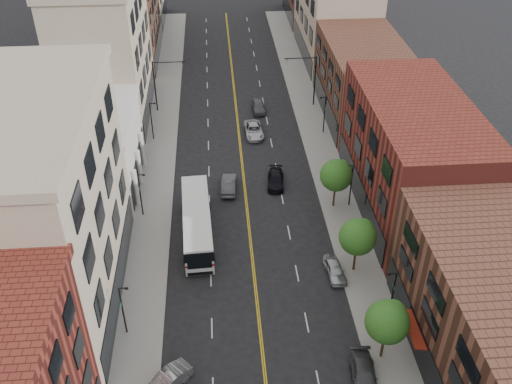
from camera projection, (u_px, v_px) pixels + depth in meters
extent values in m
cube|color=gray|center=(159.00, 159.00, 69.12)|extent=(4.00, 110.00, 0.15)
cube|color=gray|center=(322.00, 153.00, 70.39)|extent=(4.00, 110.00, 0.15)
cube|color=tan|center=(43.00, 214.00, 45.62)|extent=(10.00, 22.00, 18.00)
cube|color=silver|center=(90.00, 151.00, 63.16)|extent=(10.00, 14.00, 8.00)
cube|color=tan|center=(104.00, 51.00, 74.11)|extent=(10.00, 20.00, 18.00)
cube|color=brown|center=(123.00, 13.00, 91.25)|extent=(10.00, 20.00, 15.00)
cube|color=maroon|center=(412.00, 156.00, 58.46)|extent=(10.00, 22.00, 12.00)
cube|color=brown|center=(363.00, 80.00, 76.13)|extent=(10.00, 20.00, 10.00)
cube|color=tan|center=(335.00, 15.00, 92.07)|extent=(10.00, 22.00, 14.00)
cylinder|color=black|center=(383.00, 345.00, 44.35)|extent=(0.22, 0.22, 2.50)
sphere|color=#205919|center=(387.00, 322.00, 42.82)|extent=(3.40, 3.40, 3.40)
sphere|color=#205919|center=(393.00, 313.00, 42.88)|extent=(2.04, 2.04, 2.04)
cylinder|color=black|center=(355.00, 259.00, 52.49)|extent=(0.22, 0.22, 2.50)
sphere|color=#205919|center=(358.00, 237.00, 50.96)|extent=(3.40, 3.40, 3.40)
sphere|color=#205919|center=(363.00, 229.00, 51.02)|extent=(2.04, 2.04, 2.04)
cylinder|color=black|center=(334.00, 196.00, 60.63)|extent=(0.22, 0.22, 2.50)
sphere|color=#205919|center=(336.00, 175.00, 59.10)|extent=(3.40, 3.40, 3.40)
sphere|color=#205919|center=(341.00, 169.00, 59.16)|extent=(2.04, 2.04, 2.04)
cylinder|color=black|center=(123.00, 311.00, 45.59)|extent=(0.14, 0.14, 5.00)
cylinder|color=black|center=(123.00, 288.00, 44.17)|extent=(0.70, 0.10, 0.10)
cube|color=black|center=(126.00, 288.00, 44.22)|extent=(0.28, 0.14, 0.14)
cube|color=#19592D|center=(121.00, 303.00, 45.07)|extent=(0.04, 0.55, 0.35)
cylinder|color=black|center=(140.00, 195.00, 58.62)|extent=(0.14, 0.14, 5.00)
cylinder|color=black|center=(141.00, 175.00, 57.20)|extent=(0.70, 0.10, 0.10)
cube|color=black|center=(144.00, 175.00, 57.24)|extent=(0.28, 0.14, 0.14)
cube|color=#19592D|center=(139.00, 188.00, 58.10)|extent=(0.04, 0.55, 0.35)
cylinder|color=black|center=(152.00, 121.00, 71.64)|extent=(0.14, 0.14, 5.00)
cylinder|color=black|center=(152.00, 103.00, 70.22)|extent=(0.70, 0.10, 0.10)
cube|color=black|center=(154.00, 104.00, 70.27)|extent=(0.28, 0.14, 0.14)
cube|color=#19592D|center=(151.00, 115.00, 71.12)|extent=(0.04, 0.55, 0.35)
cylinder|color=black|center=(392.00, 295.00, 46.99)|extent=(0.14, 0.14, 5.00)
cylinder|color=black|center=(392.00, 273.00, 45.52)|extent=(0.70, 0.10, 0.10)
cube|color=black|center=(389.00, 274.00, 45.54)|extent=(0.28, 0.14, 0.14)
cube|color=#19592D|center=(394.00, 288.00, 46.47)|extent=(0.04, 0.55, 0.35)
cylinder|color=black|center=(351.00, 186.00, 60.01)|extent=(0.14, 0.14, 5.00)
cylinder|color=black|center=(350.00, 166.00, 58.55)|extent=(0.70, 0.10, 0.10)
cube|color=black|center=(348.00, 166.00, 58.56)|extent=(0.28, 0.14, 0.14)
cube|color=#19592D|center=(352.00, 179.00, 59.49)|extent=(0.04, 0.55, 0.35)
cylinder|color=black|center=(324.00, 115.00, 73.04)|extent=(0.14, 0.14, 5.00)
cylinder|color=black|center=(323.00, 97.00, 71.57)|extent=(0.70, 0.10, 0.10)
cube|color=black|center=(321.00, 98.00, 71.58)|extent=(0.28, 0.14, 0.14)
cube|color=#19592D|center=(325.00, 109.00, 72.52)|extent=(0.04, 0.55, 0.35)
cylinder|color=black|center=(155.00, 86.00, 77.52)|extent=(0.18, 0.18, 7.20)
cylinder|color=black|center=(169.00, 62.00, 75.69)|extent=(4.40, 0.12, 0.12)
imported|color=black|center=(183.00, 65.00, 76.04)|extent=(0.15, 0.18, 0.90)
cylinder|color=black|center=(315.00, 81.00, 78.91)|extent=(0.18, 0.18, 7.20)
cylinder|color=black|center=(300.00, 58.00, 76.81)|extent=(4.40, 0.12, 0.12)
imported|color=black|center=(287.00, 61.00, 76.93)|extent=(0.15, 0.18, 0.90)
cube|color=silver|center=(197.00, 222.00, 56.52)|extent=(3.20, 12.33, 2.95)
cube|color=black|center=(197.00, 216.00, 56.10)|extent=(3.24, 12.37, 1.07)
cube|color=#9E0D0B|center=(197.00, 225.00, 56.69)|extent=(3.24, 12.37, 0.22)
cube|color=black|center=(199.00, 262.00, 51.40)|extent=(2.24, 0.16, 1.63)
cylinder|color=black|center=(185.00, 260.00, 53.77)|extent=(0.33, 0.99, 0.98)
cylinder|color=black|center=(214.00, 257.00, 54.04)|extent=(0.33, 0.99, 0.98)
cylinder|color=black|center=(183.00, 208.00, 60.37)|extent=(0.33, 0.99, 0.98)
cylinder|color=black|center=(209.00, 206.00, 60.64)|extent=(0.33, 0.99, 0.98)
imported|color=#A0A2A8|center=(167.00, 382.00, 42.43)|extent=(4.07, 4.02, 1.40)
imported|color=#424347|center=(364.00, 376.00, 42.90)|extent=(2.28, 4.80, 1.35)
imported|color=#B6B9BE|center=(335.00, 270.00, 52.37)|extent=(1.92, 4.00, 1.32)
imported|color=#414246|center=(229.00, 185.00, 63.56)|extent=(1.91, 4.55, 1.46)
imported|color=black|center=(276.00, 180.00, 64.50)|extent=(2.28, 4.61, 1.29)
imported|color=silver|center=(254.00, 130.00, 73.81)|extent=(2.53, 5.10, 1.39)
imported|color=#525257|center=(258.00, 106.00, 79.27)|extent=(1.84, 4.34, 1.46)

